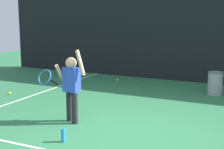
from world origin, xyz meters
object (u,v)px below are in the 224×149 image
Objects in this scene: tennis_player at (70,84)px; water_bottle at (63,135)px; ball_hopper at (215,83)px; tennis_ball_0 at (80,91)px; tennis_ball_1 at (9,93)px; tennis_ball_3 at (117,80)px.

tennis_player is 6.14× the size of water_bottle.
ball_hopper reaches higher than tennis_ball_0.
water_bottle reaches higher than tennis_ball_1.
tennis_ball_1 is at bearing -122.91° from tennis_ball_3.
ball_hopper is 8.52× the size of tennis_ball_3.
ball_hopper is at bearing 25.87° from tennis_ball_1.
tennis_ball_0 is at bearing -99.84° from tennis_ball_3.
tennis_player is at bearing -24.43° from tennis_ball_1.
tennis_ball_1 is 1.00× the size of tennis_ball_3.
water_bottle is 4.80m from tennis_ball_3.
tennis_player reaches higher than tennis_ball_0.
tennis_player reaches higher than tennis_ball_1.
tennis_player is 1.14m from water_bottle.
tennis_ball_1 is at bearing -154.13° from ball_hopper.
ball_hopper reaches higher than tennis_ball_3.
tennis_ball_1 is (-2.92, 2.01, -0.08)m from water_bottle.
water_bottle is 3.55m from tennis_ball_1.
ball_hopper reaches higher than water_bottle.
tennis_player is 2.40× the size of ball_hopper.
water_bottle is (-1.62, -4.21, -0.18)m from ball_hopper.
tennis_ball_3 is at bearing 109.32° from tennis_player.
tennis_player is 2.50m from tennis_ball_0.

